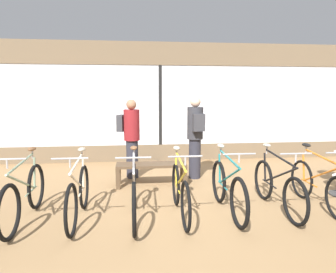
# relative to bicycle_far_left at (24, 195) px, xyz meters

# --- Properties ---
(ground_plane) EXTENTS (24.00, 24.00, 0.00)m
(ground_plane) POSITION_rel_bicycle_far_left_xyz_m (2.29, 0.14, -0.40)
(ground_plane) COLOR #99754C
(shop_back_wall) EXTENTS (12.00, 0.08, 3.20)m
(shop_back_wall) POSITION_rel_bicycle_far_left_xyz_m (2.29, 3.79, 1.24)
(shop_back_wall) COLOR #7A664C
(shop_back_wall) RESTS_ON ground_plane
(bicycle_far_left) EXTENTS (0.46, 1.79, 1.04)m
(bicycle_far_left) POSITION_rel_bicycle_far_left_xyz_m (0.00, 0.00, 0.00)
(bicycle_far_left) COLOR black
(bicycle_far_left) RESTS_ON ground_plane
(bicycle_left) EXTENTS (0.46, 1.69, 1.03)m
(bicycle_left) POSITION_rel_bicycle_far_left_xyz_m (0.77, -0.04, -0.00)
(bicycle_left) COLOR black
(bicycle_left) RESTS_ON ground_plane
(bicycle_center_left) EXTENTS (0.46, 1.80, 1.04)m
(bicycle_center_left) POSITION_rel_bicycle_far_left_xyz_m (1.58, -0.07, 0.00)
(bicycle_center_left) COLOR black
(bicycle_center_left) RESTS_ON ground_plane
(bicycle_center) EXTENTS (0.46, 1.67, 1.03)m
(bicycle_center) POSITION_rel_bicycle_far_left_xyz_m (2.27, -0.04, -0.01)
(bicycle_center) COLOR black
(bicycle_center) RESTS_ON ground_plane
(bicycle_center_right) EXTENTS (0.46, 1.74, 1.04)m
(bicycle_center_right) POSITION_rel_bicycle_far_left_xyz_m (3.01, -0.02, -0.00)
(bicycle_center_right) COLOR black
(bicycle_center_right) RESTS_ON ground_plane
(bicycle_right) EXTENTS (0.46, 1.76, 1.03)m
(bicycle_right) POSITION_rel_bicycle_far_left_xyz_m (3.83, 0.01, -0.01)
(bicycle_right) COLOR black
(bicycle_right) RESTS_ON ground_plane
(bicycle_far_right) EXTENTS (0.46, 1.69, 1.02)m
(bicycle_far_right) POSITION_rel_bicycle_far_left_xyz_m (4.54, 0.03, -0.01)
(bicycle_far_right) COLOR black
(bicycle_far_right) RESTS_ON ground_plane
(display_bench) EXTENTS (1.40, 0.44, 0.45)m
(display_bench) POSITION_rel_bicycle_far_left_xyz_m (1.92, 1.53, -0.03)
(display_bench) COLOR brown
(display_bench) RESTS_ON ground_plane
(customer_near_rack) EXTENTS (0.56, 0.47, 1.72)m
(customer_near_rack) POSITION_rel_bicycle_far_left_xyz_m (1.51, 2.15, 0.53)
(customer_near_rack) COLOR #2D2D38
(customer_near_rack) RESTS_ON ground_plane
(customer_by_window) EXTENTS (0.37, 0.51, 1.78)m
(customer_by_window) POSITION_rel_bicycle_far_left_xyz_m (2.90, 1.95, 0.57)
(customer_by_window) COLOR #2D2D38
(customer_by_window) RESTS_ON ground_plane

